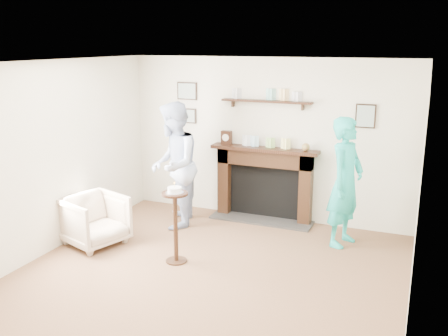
{
  "coord_description": "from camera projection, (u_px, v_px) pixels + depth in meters",
  "views": [
    {
      "loc": [
        2.24,
        -4.75,
        2.72
      ],
      "look_at": [
        -0.06,
        0.9,
        1.17
      ],
      "focal_mm": 40.0,
      "sensor_mm": 36.0,
      "label": 1
    }
  ],
  "objects": [
    {
      "name": "pedestal_table",
      "position": [
        175.0,
        213.0,
        6.2
      ],
      "size": [
        0.33,
        0.33,
        1.05
      ],
      "color": "black",
      "rests_on": "ground"
    },
    {
      "name": "woman",
      "position": [
        342.0,
        243.0,
        6.92
      ],
      "size": [
        0.59,
        0.74,
        1.77
      ],
      "primitive_type": "imported",
      "rotation": [
        0.0,
        0.0,
        1.28
      ],
      "color": "#22C1B6",
      "rests_on": "ground"
    },
    {
      "name": "room_shell",
      "position": [
        222.0,
        136.0,
        5.97
      ],
      "size": [
        4.54,
        5.02,
        2.52
      ],
      "color": "beige",
      "rests_on": "ground"
    },
    {
      "name": "man",
      "position": [
        175.0,
        225.0,
        7.62
      ],
      "size": [
        0.98,
        1.1,
        1.88
      ],
      "primitive_type": "imported",
      "rotation": [
        0.0,
        0.0,
        -1.22
      ],
      "color": "silver",
      "rests_on": "ground"
    },
    {
      "name": "ground",
      "position": [
        200.0,
        284.0,
        5.75
      ],
      "size": [
        5.0,
        5.0,
        0.0
      ],
      "primitive_type": "plane",
      "color": "brown",
      "rests_on": "ground"
    },
    {
      "name": "armchair",
      "position": [
        96.0,
        244.0,
        6.91
      ],
      "size": [
        0.96,
        0.94,
        0.69
      ],
      "primitive_type": "imported",
      "rotation": [
        0.0,
        0.0,
        1.24
      ],
      "color": "tan",
      "rests_on": "ground"
    }
  ]
}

